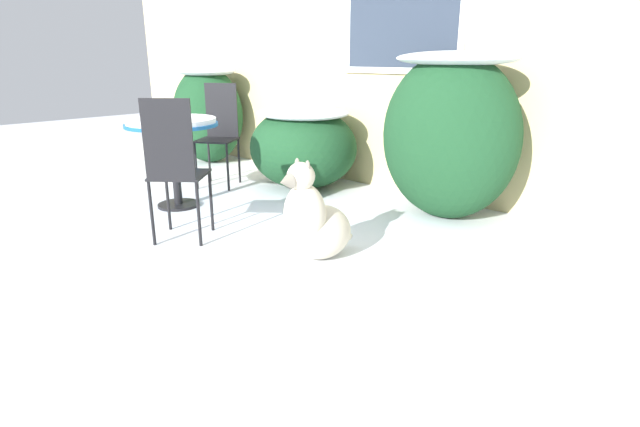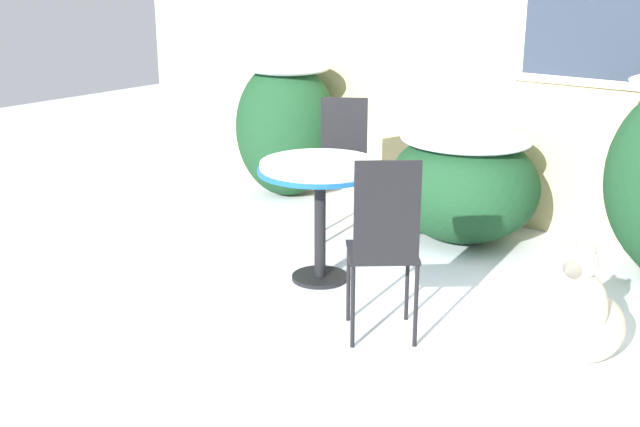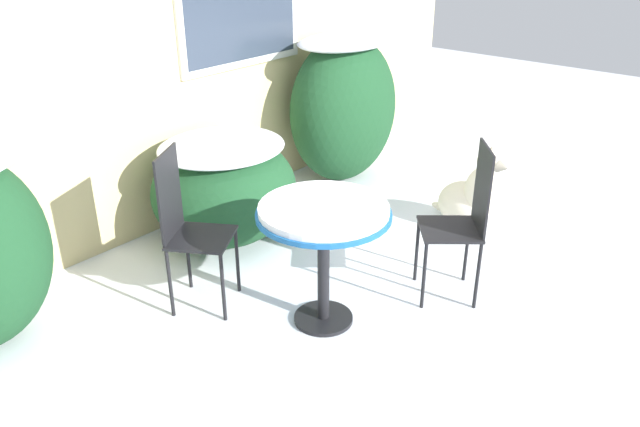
{
  "view_description": "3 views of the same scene",
  "coord_description": "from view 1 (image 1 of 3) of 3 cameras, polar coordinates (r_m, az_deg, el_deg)",
  "views": [
    {
      "loc": [
        3.69,
        -2.09,
        1.34
      ],
      "look_at": [
        1.5,
        0.28,
        0.32
      ],
      "focal_mm": 28.0,
      "sensor_mm": 36.0,
      "label": 1
    },
    {
      "loc": [
        2.76,
        -3.67,
        2.06
      ],
      "look_at": [
        -0.32,
        0.3,
        0.46
      ],
      "focal_mm": 45.0,
      "sensor_mm": 36.0,
      "label": 2
    },
    {
      "loc": [
        -2.88,
        -1.84,
        2.38
      ],
      "look_at": [
        0.0,
        0.6,
        0.55
      ],
      "focal_mm": 35.0,
      "sensor_mm": 36.0,
      "label": 3
    }
  ],
  "objects": [
    {
      "name": "shrub_middle",
      "position": [
        5.27,
        -1.94,
        7.87
      ],
      "size": [
        1.16,
        1.08,
        0.85
      ],
      "color": "#194223",
      "rests_on": "ground_plane"
    },
    {
      "name": "house_wall",
      "position": [
        5.64,
        2.56,
        20.86
      ],
      "size": [
        8.0,
        0.1,
        3.31
      ],
      "color": "#D1BC84",
      "rests_on": "ground_plane"
    },
    {
      "name": "patio_chair_far_side",
      "position": [
        3.78,
        -16.22,
        5.28
      ],
      "size": [
        0.54,
        0.54,
        1.07
      ],
      "rotation": [
        0.0,
        0.0,
        3.84
      ],
      "color": "black",
      "rests_on": "ground_plane"
    },
    {
      "name": "ground_plane",
      "position": [
        4.45,
        -16.86,
        -0.79
      ],
      "size": [
        16.0,
        16.0,
        0.0
      ],
      "primitive_type": "plane",
      "color": "white"
    },
    {
      "name": "patio_table",
      "position": [
        4.72,
        -16.52,
        8.95
      ],
      "size": [
        0.82,
        0.82,
        0.81
      ],
      "color": "black",
      "rests_on": "ground_plane"
    },
    {
      "name": "patio_chair_near_table",
      "position": [
        5.49,
        -11.46,
        9.27
      ],
      "size": [
        0.53,
        0.53,
        1.07
      ],
      "rotation": [
        0.0,
        0.0,
        0.56
      ],
      "color": "black",
      "rests_on": "ground_plane"
    },
    {
      "name": "shrub_right",
      "position": [
        4.35,
        14.56,
        8.9
      ],
      "size": [
        1.2,
        0.86,
        1.39
      ],
      "color": "#194223",
      "rests_on": "ground_plane"
    },
    {
      "name": "shrub_left",
      "position": [
        6.74,
        -12.69,
        11.21
      ],
      "size": [
        0.95,
        0.85,
        1.22
      ],
      "color": "#194223",
      "rests_on": "ground_plane"
    },
    {
      "name": "dog",
      "position": [
        3.38,
        -0.64,
        -1.11
      ],
      "size": [
        0.42,
        0.67,
        0.72
      ],
      "rotation": [
        0.0,
        0.0,
        -0.07
      ],
      "color": "beige",
      "rests_on": "ground_plane"
    }
  ]
}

